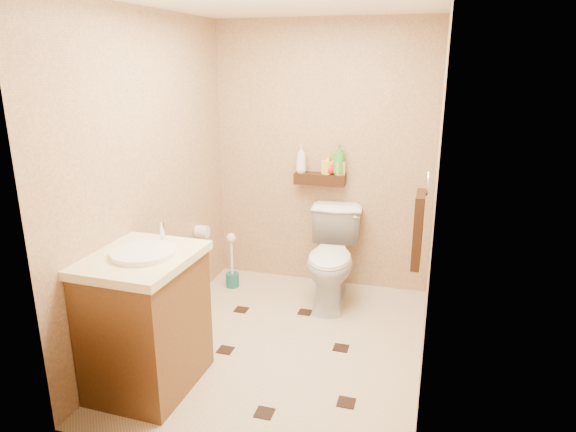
% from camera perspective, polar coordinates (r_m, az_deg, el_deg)
% --- Properties ---
extents(ground, '(2.50, 2.50, 0.00)m').
position_cam_1_polar(ground, '(3.97, -0.56, -14.15)').
color(ground, beige).
rests_on(ground, ground).
extents(wall_back, '(2.00, 0.04, 2.40)m').
position_cam_1_polar(wall_back, '(4.68, 3.83, 6.48)').
color(wall_back, tan).
rests_on(wall_back, ground).
extents(wall_front, '(2.00, 0.04, 2.40)m').
position_cam_1_polar(wall_front, '(2.38, -9.36, -4.14)').
color(wall_front, tan).
rests_on(wall_front, ground).
extents(wall_left, '(0.04, 2.50, 2.40)m').
position_cam_1_polar(wall_left, '(3.90, -14.86, 3.82)').
color(wall_left, tan).
rests_on(wall_left, ground).
extents(wall_right, '(0.04, 2.50, 2.40)m').
position_cam_1_polar(wall_right, '(3.36, 15.95, 1.65)').
color(wall_right, tan).
rests_on(wall_right, ground).
extents(ceiling, '(2.00, 2.50, 0.02)m').
position_cam_1_polar(ceiling, '(3.41, -0.69, 22.87)').
color(ceiling, white).
rests_on(ceiling, wall_back).
extents(wall_shelf, '(0.46, 0.14, 0.10)m').
position_cam_1_polar(wall_shelf, '(4.64, 3.58, 4.12)').
color(wall_shelf, '#36210E').
rests_on(wall_shelf, wall_back).
extents(floor_accents, '(1.19, 1.43, 0.01)m').
position_cam_1_polar(floor_accents, '(3.89, -0.26, -14.73)').
color(floor_accents, black).
rests_on(floor_accents, ground).
extents(toilet, '(0.53, 0.83, 0.81)m').
position_cam_1_polar(toilet, '(4.47, 4.93, -4.69)').
color(toilet, white).
rests_on(toilet, ground).
extents(vanity, '(0.63, 0.76, 1.05)m').
position_cam_1_polar(vanity, '(3.45, -15.47, -11.02)').
color(vanity, brown).
rests_on(vanity, ground).
extents(toilet_brush, '(0.12, 0.12, 0.53)m').
position_cam_1_polar(toilet_brush, '(4.84, -6.23, -5.78)').
color(toilet_brush, '#186161').
rests_on(toilet_brush, ground).
extents(towel_ring, '(0.12, 0.30, 0.76)m').
position_cam_1_polar(towel_ring, '(3.67, 14.34, -1.09)').
color(towel_ring, silver).
rests_on(towel_ring, wall_right).
extents(toilet_paper, '(0.12, 0.11, 0.12)m').
position_cam_1_polar(toilet_paper, '(4.58, -9.54, -1.71)').
color(toilet_paper, white).
rests_on(toilet_paper, wall_left).
extents(bottle_a, '(0.13, 0.13, 0.25)m').
position_cam_1_polar(bottle_a, '(4.65, 1.48, 6.36)').
color(bottle_a, white).
rests_on(bottle_a, wall_shelf).
extents(bottle_b, '(0.12, 0.12, 0.18)m').
position_cam_1_polar(bottle_b, '(4.60, 4.43, 5.79)').
color(bottle_b, yellow).
rests_on(bottle_b, wall_shelf).
extents(bottle_c, '(0.11, 0.11, 0.14)m').
position_cam_1_polar(bottle_c, '(4.60, 4.66, 5.48)').
color(bottle_c, red).
rests_on(bottle_c, wall_shelf).
extents(bottle_d, '(0.15, 0.15, 0.27)m').
position_cam_1_polar(bottle_d, '(4.57, 5.69, 6.27)').
color(bottle_d, green).
rests_on(bottle_d, wall_shelf).
extents(bottle_e, '(0.11, 0.11, 0.18)m').
position_cam_1_polar(bottle_e, '(4.58, 5.75, 5.68)').
color(bottle_e, '#EC9C4E').
rests_on(bottle_e, wall_shelf).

